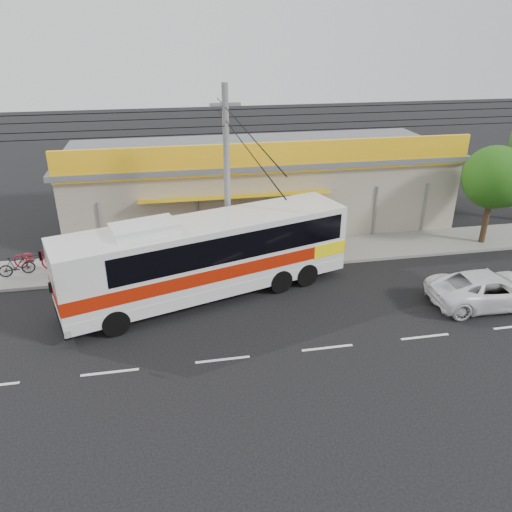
{
  "coord_description": "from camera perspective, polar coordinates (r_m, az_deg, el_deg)",
  "views": [
    {
      "loc": [
        -5.56,
        -17.41,
        11.11
      ],
      "look_at": [
        -1.91,
        2.0,
        1.96
      ],
      "focal_mm": 35.0,
      "sensor_mm": 36.0,
      "label": 1
    }
  ],
  "objects": [
    {
      "name": "ground",
      "position": [
        21.39,
        6.07,
        -6.59
      ],
      "size": [
        120.0,
        120.0,
        0.0
      ],
      "primitive_type": "plane",
      "color": "black",
      "rests_on": "ground"
    },
    {
      "name": "sidewalk",
      "position": [
        26.47,
        2.47,
        0.2
      ],
      "size": [
        30.0,
        3.2,
        0.15
      ],
      "primitive_type": "cube",
      "color": "gray",
      "rests_on": "ground"
    },
    {
      "name": "lane_markings",
      "position": [
        19.41,
        8.16,
        -10.35
      ],
      "size": [
        50.0,
        0.12,
        0.01
      ],
      "primitive_type": null,
      "color": "silver",
      "rests_on": "ground"
    },
    {
      "name": "storefront_building",
      "position": [
        30.77,
        0.21,
        8.23
      ],
      "size": [
        22.6,
        9.2,
        5.7
      ],
      "color": "#9C947E",
      "rests_on": "ground"
    },
    {
      "name": "coach_bus",
      "position": [
        21.86,
        -5.04,
        0.48
      ],
      "size": [
        13.07,
        6.4,
        3.96
      ],
      "rotation": [
        0.0,
        0.0,
        0.3
      ],
      "color": "silver",
      "rests_on": "ground"
    },
    {
      "name": "motorbike_red",
      "position": [
        26.78,
        -24.02,
        -0.24
      ],
      "size": [
        2.29,
        1.36,
        1.14
      ],
      "primitive_type": "imported",
      "rotation": [
        0.0,
        0.0,
        1.27
      ],
      "color": "maroon",
      "rests_on": "sidewalk"
    },
    {
      "name": "motorbike_dark",
      "position": [
        26.48,
        -25.69,
        -1.04
      ],
      "size": [
        1.7,
        0.84,
        0.99
      ],
      "primitive_type": "imported",
      "rotation": [
        0.0,
        0.0,
        1.81
      ],
      "color": "black",
      "rests_on": "sidewalk"
    },
    {
      "name": "white_car",
      "position": [
        23.87,
        25.11,
        -3.46
      ],
      "size": [
        5.34,
        2.6,
        1.46
      ],
      "primitive_type": "imported",
      "rotation": [
        0.0,
        0.0,
        1.54
      ],
      "color": "white",
      "rests_on": "ground"
    },
    {
      "name": "utility_pole",
      "position": [
        22.38,
        -3.5,
        15.21
      ],
      "size": [
        34.0,
        14.0,
        8.94
      ],
      "color": "#5E5E5C",
      "rests_on": "ground"
    },
    {
      "name": "tree_near",
      "position": [
        29.44,
        25.79,
        7.86
      ],
      "size": [
        3.32,
        3.32,
        5.5
      ],
      "color": "#331E14",
      "rests_on": "ground"
    }
  ]
}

